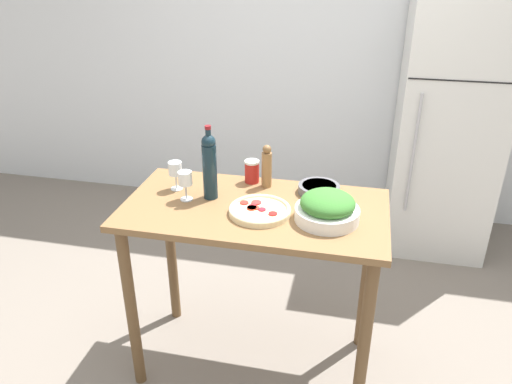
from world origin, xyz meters
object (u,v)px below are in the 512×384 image
object	(u,v)px
cast_iron_skillet	(319,189)
wine_glass_near	(185,180)
pepper_mill	(267,167)
homemade_pizza	(260,210)
salad_bowl	(327,208)
refrigerator	(448,127)
wine_bottle	(210,165)
wine_glass_far	(175,170)
salt_canister	(252,171)

from	to	relation	value
cast_iron_skillet	wine_glass_near	bearing A→B (deg)	-161.27
wine_glass_near	pepper_mill	world-z (taller)	pepper_mill
pepper_mill	homemade_pizza	distance (m)	0.30
salad_bowl	cast_iron_skillet	distance (m)	0.27
salad_bowl	refrigerator	bearing A→B (deg)	66.30
wine_bottle	salad_bowl	xyz separation A→B (m)	(0.56, -0.10, -0.11)
refrigerator	wine_glass_near	distance (m)	2.06
wine_glass_near	homemade_pizza	size ratio (longest dim) A/B	0.51
wine_bottle	wine_glass_near	xyz separation A→B (m)	(-0.11, -0.05, -0.07)
salad_bowl	wine_bottle	bearing A→B (deg)	169.64
wine_glass_near	wine_glass_far	xyz separation A→B (m)	(-0.09, 0.10, 0.00)
wine_bottle	pepper_mill	world-z (taller)	wine_bottle
wine_glass_near	cast_iron_skillet	xyz separation A→B (m)	(0.61, 0.21, -0.08)
wine_glass_near	cast_iron_skillet	bearing A→B (deg)	18.73
homemade_pizza	cast_iron_skillet	world-z (taller)	cast_iron_skillet
wine_glass_near	salt_canister	world-z (taller)	wine_glass_near
pepper_mill	wine_glass_near	bearing A→B (deg)	-146.59
pepper_mill	salt_canister	world-z (taller)	pepper_mill
wine_glass_far	salad_bowl	distance (m)	0.77
wine_glass_near	homemade_pizza	distance (m)	0.38
wine_glass_far	pepper_mill	distance (m)	0.45
refrigerator	wine_glass_near	world-z (taller)	refrigerator
wine_bottle	refrigerator	bearing A→B (deg)	49.68
homemade_pizza	wine_glass_far	bearing A→B (deg)	161.07
pepper_mill	cast_iron_skillet	size ratio (longest dim) A/B	0.73
salt_canister	homemade_pizza	bearing A→B (deg)	-71.15
wine_bottle	salt_canister	world-z (taller)	wine_bottle
pepper_mill	homemade_pizza	bearing A→B (deg)	-84.79
refrigerator	homemade_pizza	bearing A→B (deg)	-122.10
salad_bowl	homemade_pizza	bearing A→B (deg)	-179.46
cast_iron_skillet	salt_canister	bearing A→B (deg)	171.06
homemade_pizza	salt_canister	bearing A→B (deg)	108.85
pepper_mill	salt_canister	distance (m)	0.10
pepper_mill	homemade_pizza	size ratio (longest dim) A/B	0.78
refrigerator	wine_bottle	distance (m)	1.96
wine_glass_far	homemade_pizza	xyz separation A→B (m)	(0.46, -0.16, -0.09)
salad_bowl	salt_canister	distance (m)	0.52
salad_bowl	salt_canister	bearing A→B (deg)	142.34
wine_glass_far	salt_canister	distance (m)	0.39
pepper_mill	salt_canister	xyz separation A→B (m)	(-0.08, 0.03, -0.05)
refrigerator	wine_glass_far	distance (m)	2.05
wine_glass_near	pepper_mill	xyz separation A→B (m)	(0.34, 0.23, 0.00)
refrigerator	pepper_mill	world-z (taller)	refrigerator
wine_bottle	homemade_pizza	distance (m)	0.32
wine_glass_far	pepper_mill	bearing A→B (deg)	16.57
wine_glass_far	salad_bowl	xyz separation A→B (m)	(0.76, -0.15, -0.04)
homemade_pizza	pepper_mill	bearing A→B (deg)	95.21
wine_bottle	cast_iron_skillet	world-z (taller)	wine_bottle
homemade_pizza	salt_canister	size ratio (longest dim) A/B	2.41
salt_canister	refrigerator	bearing A→B (deg)	48.97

